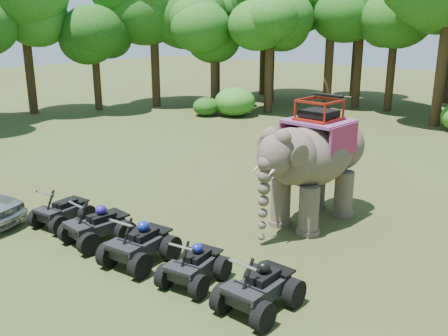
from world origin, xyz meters
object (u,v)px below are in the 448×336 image
(atv_1, at_px, (97,221))
(atv_2, at_px, (139,239))
(atv_3, at_px, (194,260))
(atv_0, at_px, (61,206))
(elephant, at_px, (315,160))
(atv_4, at_px, (259,281))

(atv_1, distance_m, atv_2, 1.82)
(atv_1, relative_size, atv_2, 0.98)
(atv_2, bearing_deg, atv_3, -2.12)
(atv_1, distance_m, atv_3, 3.55)
(atv_1, height_order, atv_3, atv_1)
(atv_3, bearing_deg, atv_1, 172.21)
(atv_0, height_order, atv_3, atv_0)
(atv_0, bearing_deg, elephant, 36.38)
(atv_2, xyz_separation_m, atv_4, (3.53, 0.16, -0.01))
(atv_0, bearing_deg, atv_4, -5.81)
(elephant, bearing_deg, atv_3, -88.14)
(atv_4, bearing_deg, elephant, 108.15)
(atv_0, height_order, atv_2, atv_2)
(elephant, xyz_separation_m, atv_0, (-5.58, -5.04, -1.30))
(atv_0, relative_size, atv_3, 1.02)
(atv_1, xyz_separation_m, atv_4, (5.34, 0.08, 0.00))
(elephant, xyz_separation_m, atv_2, (-1.95, -5.21, -1.23))
(atv_1, relative_size, atv_4, 1.00)
(atv_4, bearing_deg, atv_2, -176.54)
(atv_3, height_order, atv_4, atv_4)
(elephant, height_order, atv_4, elephant)
(atv_3, relative_size, atv_4, 0.90)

